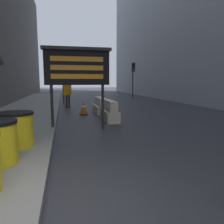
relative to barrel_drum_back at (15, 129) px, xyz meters
The scene contains 9 objects.
ground_plane 3.05m from the barrel_drum_back, 73.91° to the right, with size 120.00×120.00×0.00m, color #2D2D33.
barrel_drum_back is the anchor object (origin of this frame).
message_board 3.15m from the barrel_drum_back, 52.84° to the left, with size 2.32×0.36×2.84m.
jersey_barrier_cream 4.87m from the barrel_drum_back, 50.40° to the left, with size 0.54×1.75×0.89m.
jersey_barrier_white 6.90m from the barrel_drum_back, 63.26° to the left, with size 0.63×2.00×0.84m.
traffic_cone_near 6.08m from the barrel_drum_back, 69.37° to the left, with size 0.42×0.42×0.75m.
traffic_light_near_curb 11.31m from the barrel_drum_back, 84.02° to the left, with size 0.28×0.44×3.66m.
traffic_light_far_side 17.02m from the barrel_drum_back, 62.46° to the left, with size 0.28×0.45×3.48m.
pedestrian_worker 9.04m from the barrel_drum_back, 81.00° to the left, with size 0.52×0.41×1.72m.
Camera 1 is at (0.32, -2.62, 1.71)m, focal length 35.00 mm.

